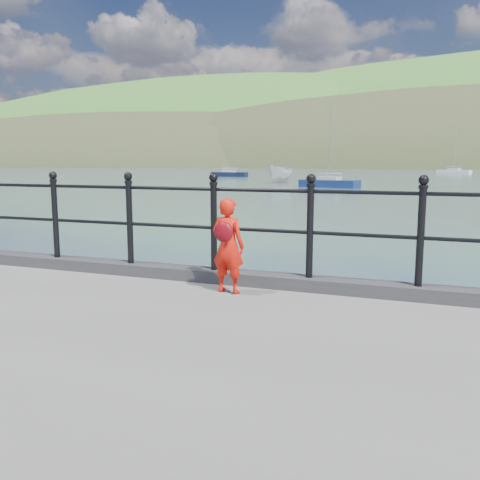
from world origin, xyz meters
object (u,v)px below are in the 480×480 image
at_px(launch_white, 280,174).
at_px(sailboat_port, 329,184).
at_px(railing, 260,218).
at_px(sailboat_deep, 454,172).
at_px(child, 228,245).
at_px(sailboat_left, 229,174).

bearing_deg(launch_white, sailboat_port, -38.45).
relative_size(railing, sailboat_port, 2.20).
bearing_deg(sailboat_port, sailboat_deep, 93.32).
relative_size(sailboat_deep, sailboat_port, 1.13).
xyz_separation_m(railing, child, (-0.24, -0.45, -0.27)).
bearing_deg(sailboat_port, sailboat_left, 143.18).
distance_m(child, sailboat_deep, 103.48).
height_order(railing, child, railing).
bearing_deg(sailboat_deep, child, -69.85).
relative_size(launch_white, sailboat_left, 0.64).
height_order(sailboat_left, sailboat_deep, sailboat_deep).
height_order(sailboat_left, sailboat_port, sailboat_port).
bearing_deg(sailboat_deep, railing, -69.74).
relative_size(child, launch_white, 0.21).
relative_size(sailboat_left, sailboat_port, 0.99).
distance_m(child, launch_white, 52.14).
bearing_deg(railing, sailboat_port, 99.31).
relative_size(railing, child, 16.71).
distance_m(child, sailboat_left, 75.33).
xyz_separation_m(sailboat_left, sailboat_deep, (34.23, 33.18, 0.00)).
bearing_deg(launch_white, railing, -65.73).
height_order(child, sailboat_left, sailboat_left).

